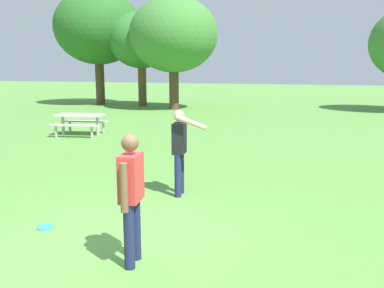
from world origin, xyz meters
name	(u,v)px	position (x,y,z in m)	size (l,w,h in m)	color
ground_plane	(120,244)	(0.00, 0.00, 0.00)	(120.00, 120.00, 0.00)	#568E3D
person_thrower	(131,191)	(0.44, -0.47, 0.94)	(0.28, 0.60, 1.64)	#1E234C
person_catcher	(180,146)	(0.00, 2.38, 0.96)	(0.74, 0.61, 1.64)	#1E234C
frisbee	(45,227)	(-1.37, 0.13, 0.01)	(0.24, 0.24, 0.03)	#2D9EDB
picnic_table_near	(80,120)	(-5.99, 7.94, 0.56)	(1.94, 1.72, 0.77)	beige
tree_tall_left	(98,28)	(-12.25, 19.61, 5.05)	(5.69, 5.69, 7.50)	#4C3823
tree_broad_center	(141,41)	(-9.01, 19.40, 4.14)	(4.15, 4.15, 5.94)	brown
tree_far_right	(174,35)	(-6.31, 18.10, 4.31)	(5.12, 5.12, 6.51)	#4C3823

